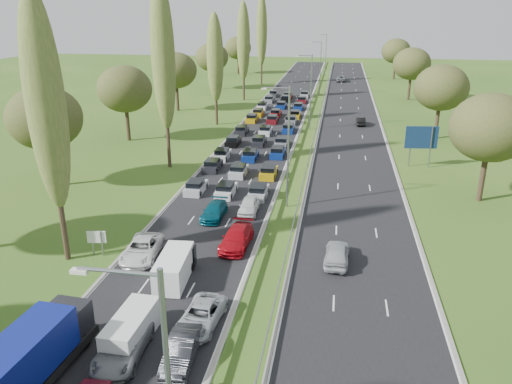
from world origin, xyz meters
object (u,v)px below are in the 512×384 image
at_px(blue_lorry, 35,354).
at_px(info_sign, 97,240).
at_px(near_car_2, 142,249).
at_px(white_van_front, 133,327).
at_px(white_van_rear, 175,266).
at_px(direction_sign, 421,139).

distance_m(blue_lorry, info_sign, 14.68).
bearing_deg(near_car_2, white_van_front, -76.08).
distance_m(white_van_rear, direction_sign, 38.41).
bearing_deg(info_sign, white_van_rear, -19.83).
distance_m(near_car_2, white_van_rear, 4.63).
relative_size(white_van_rear, info_sign, 2.41).
xyz_separation_m(white_van_front, white_van_rear, (0.18, 7.41, 0.06)).
distance_m(white_van_front, white_van_rear, 7.42).
bearing_deg(white_van_rear, blue_lorry, -112.06).
bearing_deg(direction_sign, info_sign, -134.69).
xyz_separation_m(blue_lorry, info_sign, (-3.62, 14.22, -0.46)).
xyz_separation_m(near_car_2, white_van_front, (3.49, -10.22, 0.21)).
bearing_deg(white_van_rear, direction_sign, 51.80).
bearing_deg(near_car_2, white_van_rear, -42.36).
xyz_separation_m(near_car_2, white_van_rear, (3.67, -2.81, 0.27)).
xyz_separation_m(blue_lorry, direction_sign, (25.18, 43.33, 1.74)).
height_order(blue_lorry, white_van_rear, blue_lorry).
relative_size(near_car_2, blue_lorry, 0.66).
height_order(near_car_2, info_sign, info_sign).
xyz_separation_m(white_van_rear, direction_sign, (21.44, 31.76, 2.53)).
relative_size(near_car_2, direction_sign, 1.04).
bearing_deg(white_van_front, white_van_rear, 90.54).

